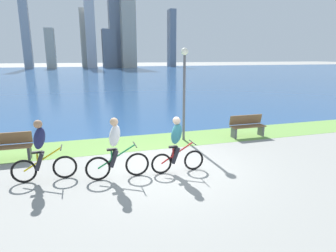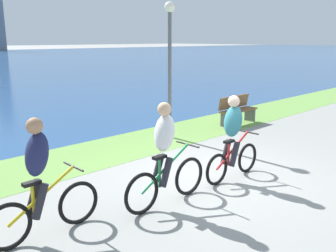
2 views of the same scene
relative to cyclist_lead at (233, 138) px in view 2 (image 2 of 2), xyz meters
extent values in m
plane|color=gray|center=(-0.14, 0.39, -0.83)|extent=(300.00, 300.00, 0.00)
cube|color=#6B9947|center=(-0.14, 3.24, -0.83)|extent=(120.00, 2.10, 0.01)
torus|color=black|center=(0.53, 0.00, -0.52)|extent=(0.61, 0.06, 0.61)
torus|color=black|center=(-0.46, 0.00, -0.52)|extent=(0.61, 0.06, 0.61)
cylinder|color=red|center=(0.01, 0.00, -0.25)|extent=(0.97, 0.04, 0.59)
cylinder|color=red|center=(-0.11, 0.00, -0.30)|extent=(0.04, 0.04, 0.46)
cube|color=black|center=(-0.11, 0.00, -0.05)|extent=(0.24, 0.10, 0.05)
cylinder|color=black|center=(0.48, 0.00, 0.03)|extent=(0.03, 0.52, 0.03)
ellipsoid|color=teal|center=(-0.01, 0.00, 0.33)|extent=(0.40, 0.36, 0.65)
sphere|color=beige|center=(-0.01, 0.00, 0.71)|extent=(0.22, 0.22, 0.22)
cylinder|color=#26262D|center=(-0.06, 0.10, -0.29)|extent=(0.27, 0.11, 0.49)
cylinder|color=#26262D|center=(-0.06, -0.10, -0.29)|extent=(0.27, 0.11, 0.49)
torus|color=black|center=(-1.15, 0.07, -0.49)|extent=(0.68, 0.06, 0.68)
torus|color=black|center=(-2.23, 0.07, -0.49)|extent=(0.68, 0.06, 0.68)
cylinder|color=#268C4C|center=(-1.72, 0.07, -0.19)|extent=(1.05, 0.04, 0.63)
cylinder|color=#268C4C|center=(-1.85, 0.07, -0.24)|extent=(0.04, 0.04, 0.49)
cube|color=black|center=(-1.85, 0.07, 0.02)|extent=(0.24, 0.10, 0.05)
cylinder|color=black|center=(-1.20, 0.07, 0.10)|extent=(0.03, 0.52, 0.03)
ellipsoid|color=white|center=(-1.75, 0.07, 0.40)|extent=(0.40, 0.36, 0.65)
sphere|color=#D8AD84|center=(-1.75, 0.07, 0.78)|extent=(0.22, 0.22, 0.22)
cylinder|color=#26262D|center=(-1.80, 0.17, -0.22)|extent=(0.27, 0.11, 0.49)
cylinder|color=#26262D|center=(-1.80, -0.03, -0.22)|extent=(0.27, 0.11, 0.49)
torus|color=black|center=(-3.10, 0.48, -0.50)|extent=(0.65, 0.06, 0.65)
torus|color=black|center=(-4.13, 0.48, -0.50)|extent=(0.65, 0.06, 0.65)
cylinder|color=gold|center=(-3.64, 0.48, -0.21)|extent=(1.01, 0.04, 0.61)
cylinder|color=gold|center=(-3.77, 0.48, -0.26)|extent=(0.04, 0.04, 0.48)
cube|color=black|center=(-3.77, 0.48, -0.01)|extent=(0.24, 0.10, 0.05)
cylinder|color=black|center=(-3.15, 0.48, 0.07)|extent=(0.03, 0.52, 0.03)
ellipsoid|color=#1E234C|center=(-3.66, 0.48, 0.37)|extent=(0.40, 0.36, 0.65)
sphere|color=#A57A59|center=(-3.66, 0.48, 0.75)|extent=(0.22, 0.22, 0.22)
cylinder|color=#26262D|center=(-3.72, 0.58, -0.25)|extent=(0.27, 0.11, 0.49)
cylinder|color=#26262D|center=(-3.72, 0.38, -0.25)|extent=(0.27, 0.11, 0.49)
cube|color=brown|center=(4.08, 2.74, -0.38)|extent=(1.50, 0.45, 0.04)
cube|color=brown|center=(4.08, 2.93, -0.13)|extent=(1.50, 0.11, 0.40)
cube|color=#595960|center=(4.73, 2.74, -0.60)|extent=(0.08, 0.37, 0.45)
cube|color=#595960|center=(3.43, 2.74, -0.60)|extent=(0.08, 0.37, 0.45)
cylinder|color=#595960|center=(1.35, 3.11, 0.86)|extent=(0.10, 0.10, 3.38)
sphere|color=white|center=(1.35, 3.11, 2.65)|extent=(0.28, 0.28, 0.28)
camera|label=1|loc=(-2.57, -7.50, 2.47)|focal=30.88mm
camera|label=2|loc=(-5.68, -4.06, 1.85)|focal=39.76mm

